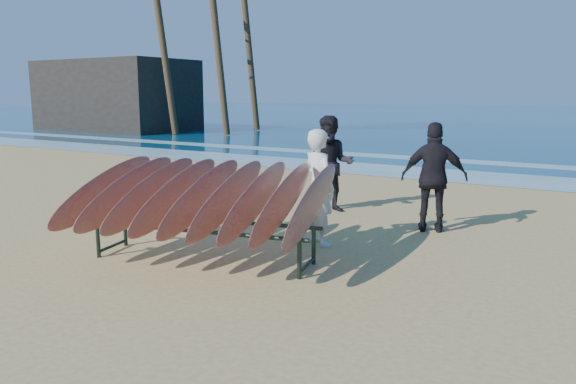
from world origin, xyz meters
name	(u,v)px	position (x,y,z in m)	size (l,w,h in m)	color
ground	(255,274)	(0.00, 0.00, 0.00)	(120.00, 120.00, 0.00)	tan
foam_near	(464,176)	(0.00, 10.00, 0.01)	(160.00, 160.00, 0.00)	white
foam_far	(492,163)	(0.00, 13.50, 0.01)	(160.00, 160.00, 0.00)	white
surfboard_rack	(202,197)	(-0.95, 0.12, 0.89)	(3.67, 3.20, 1.45)	black
person_white	(319,188)	(-0.02, 1.71, 0.88)	(0.64, 0.42, 1.76)	silver
person_dark_a	(331,164)	(-1.00, 3.96, 0.93)	(0.90, 0.70, 1.86)	black
person_dark_b	(434,177)	(1.20, 3.43, 0.91)	(1.07, 0.44, 1.82)	black
building	(116,96)	(-23.48, 18.49, 2.10)	(9.46, 5.25, 4.20)	#2D2823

